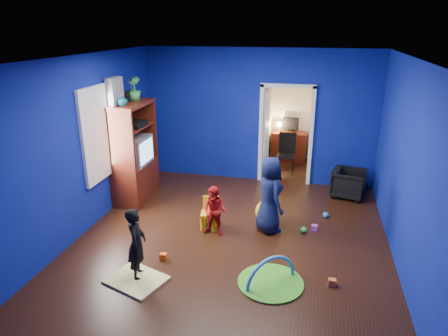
% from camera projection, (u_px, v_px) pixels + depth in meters
% --- Properties ---
extents(floor, '(5.00, 5.50, 0.01)m').
position_uv_depth(floor, '(232.00, 238.00, 6.61)').
color(floor, black).
rests_on(floor, ground).
extents(ceiling, '(5.00, 5.50, 0.01)m').
position_uv_depth(ceiling, '(234.00, 58.00, 5.62)').
color(ceiling, white).
rests_on(ceiling, wall_back).
extents(wall_back, '(5.00, 0.02, 2.90)m').
position_uv_depth(wall_back, '(259.00, 117.00, 8.64)').
color(wall_back, navy).
rests_on(wall_back, floor).
extents(wall_front, '(5.00, 0.02, 2.90)m').
position_uv_depth(wall_front, '(171.00, 247.00, 3.60)').
color(wall_front, navy).
rests_on(wall_front, floor).
extents(wall_left, '(0.02, 5.50, 2.90)m').
position_uv_depth(wall_left, '(86.00, 145.00, 6.64)').
color(wall_left, navy).
rests_on(wall_left, floor).
extents(wall_right, '(0.02, 5.50, 2.90)m').
position_uv_depth(wall_right, '(407.00, 168.00, 5.59)').
color(wall_right, navy).
rests_on(wall_right, floor).
extents(alcove, '(1.00, 1.75, 2.50)m').
position_uv_depth(alcove, '(289.00, 119.00, 9.38)').
color(alcove, silver).
rests_on(alcove, floor).
extents(armchair, '(0.76, 0.75, 0.58)m').
position_uv_depth(armchair, '(348.00, 183.00, 8.12)').
color(armchair, black).
rests_on(armchair, floor).
extents(child_black, '(0.34, 0.43, 1.05)m').
position_uv_depth(child_black, '(137.00, 244.00, 5.44)').
color(child_black, black).
rests_on(child_black, floor).
extents(child_navy, '(0.70, 0.77, 1.32)m').
position_uv_depth(child_navy, '(269.00, 195.00, 6.67)').
color(child_navy, '#0E1636').
rests_on(child_navy, floor).
extents(toddler_red, '(0.46, 0.38, 0.86)m').
position_uv_depth(toddler_red, '(215.00, 211.00, 6.58)').
color(toddler_red, red).
rests_on(toddler_red, floor).
extents(vase, '(0.21, 0.21, 0.20)m').
position_uv_depth(vase, '(122.00, 100.00, 7.16)').
color(vase, '#0B495E').
rests_on(vase, tv_armoire).
extents(potted_plant, '(0.28, 0.28, 0.44)m').
position_uv_depth(potted_plant, '(134.00, 89.00, 7.59)').
color(potted_plant, '#328B3B').
rests_on(potted_plant, tv_armoire).
extents(tv_armoire, '(0.58, 1.14, 1.96)m').
position_uv_depth(tv_armoire, '(134.00, 152.00, 7.80)').
color(tv_armoire, '#42100B').
rests_on(tv_armoire, floor).
extents(crt_tv, '(0.46, 0.70, 0.54)m').
position_uv_depth(crt_tv, '(135.00, 151.00, 7.78)').
color(crt_tv, silver).
rests_on(crt_tv, tv_armoire).
extents(yellow_blanket, '(0.91, 0.82, 0.03)m').
position_uv_depth(yellow_blanket, '(136.00, 280.00, 5.52)').
color(yellow_blanket, '#F2E07A').
rests_on(yellow_blanket, floor).
extents(hopper_ball, '(0.43, 0.43, 0.43)m').
position_uv_depth(hopper_ball, '(267.00, 212.00, 7.06)').
color(hopper_ball, yellow).
rests_on(hopper_ball, floor).
extents(kid_chair, '(0.32, 0.32, 0.50)m').
position_uv_depth(kid_chair, '(209.00, 215.00, 6.86)').
color(kid_chair, yellow).
rests_on(kid_chair, floor).
extents(play_mat, '(0.90, 0.90, 0.02)m').
position_uv_depth(play_mat, '(271.00, 283.00, 5.46)').
color(play_mat, green).
rests_on(play_mat, floor).
extents(toy_arch, '(0.63, 0.58, 0.81)m').
position_uv_depth(toy_arch, '(271.00, 282.00, 5.46)').
color(toy_arch, '#3F8CD8').
rests_on(toy_arch, floor).
extents(window_left, '(0.03, 0.95, 1.55)m').
position_uv_depth(window_left, '(97.00, 134.00, 6.93)').
color(window_left, white).
rests_on(window_left, wall_left).
extents(curtain, '(0.14, 0.42, 2.40)m').
position_uv_depth(curtain, '(119.00, 142.00, 7.51)').
color(curtain, slate).
rests_on(curtain, floor).
extents(doorway, '(1.16, 0.10, 2.10)m').
position_uv_depth(doorway, '(286.00, 136.00, 8.65)').
color(doorway, white).
rests_on(doorway, floor).
extents(study_desk, '(0.88, 0.44, 0.75)m').
position_uv_depth(study_desk, '(289.00, 147.00, 10.26)').
color(study_desk, '#3D140A').
rests_on(study_desk, floor).
extents(desk_monitor, '(0.40, 0.05, 0.32)m').
position_uv_depth(desk_monitor, '(291.00, 124.00, 10.17)').
color(desk_monitor, black).
rests_on(desk_monitor, study_desk).
extents(desk_lamp, '(0.14, 0.14, 0.14)m').
position_uv_depth(desk_lamp, '(279.00, 124.00, 10.19)').
color(desk_lamp, '#FFD88C').
rests_on(desk_lamp, study_desk).
extents(folding_chair, '(0.40, 0.40, 0.92)m').
position_uv_depth(folding_chair, '(286.00, 155.00, 9.35)').
color(folding_chair, black).
rests_on(folding_chair, floor).
extents(book_shelf, '(0.88, 0.24, 0.04)m').
position_uv_depth(book_shelf, '(293.00, 81.00, 9.80)').
color(book_shelf, white).
rests_on(book_shelf, study_desk).
extents(toy_0, '(0.10, 0.08, 0.10)m').
position_uv_depth(toy_0, '(332.00, 282.00, 5.40)').
color(toy_0, orange).
rests_on(toy_0, floor).
extents(toy_1, '(0.11, 0.11, 0.11)m').
position_uv_depth(toy_1, '(326.00, 215.00, 7.30)').
color(toy_1, '#2480CD').
rests_on(toy_1, floor).
extents(toy_2, '(0.10, 0.08, 0.10)m').
position_uv_depth(toy_2, '(163.00, 257.00, 6.00)').
color(toy_2, '#ED570C').
rests_on(toy_2, floor).
extents(toy_3, '(0.11, 0.11, 0.11)m').
position_uv_depth(toy_3, '(304.00, 230.00, 6.77)').
color(toy_3, green).
rests_on(toy_3, floor).
extents(toy_4, '(0.10, 0.08, 0.10)m').
position_uv_depth(toy_4, '(314.00, 228.00, 6.85)').
color(toy_4, '#D851D1').
rests_on(toy_4, floor).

